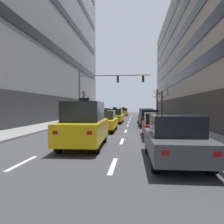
{
  "coord_description": "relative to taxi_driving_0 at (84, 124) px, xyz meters",
  "views": [
    {
      "loc": [
        2.29,
        -14.98,
        1.96
      ],
      "look_at": [
        -0.72,
        13.23,
        1.22
      ],
      "focal_mm": 34.37,
      "sensor_mm": 36.0,
      "label": 1
    }
  ],
  "objects": [
    {
      "name": "lane_stripe_l1_s5",
      "position": [
        -1.44,
        11.87,
        -1.09
      ],
      "size": [
        0.16,
        2.0,
        0.01
      ],
      "primitive_type": "cube",
      "color": "silver",
      "rests_on": "ground"
    },
    {
      "name": "lane_stripe_l2_s2",
      "position": [
        1.71,
        -3.13,
        -1.09
      ],
      "size": [
        0.16,
        2.0,
        0.01
      ],
      "primitive_type": "cube",
      "color": "silver",
      "rests_on": "ground"
    },
    {
      "name": "lane_stripe_l1_s2",
      "position": [
        -1.44,
        -3.13,
        -1.09
      ],
      "size": [
        0.16,
        2.0,
        0.01
      ],
      "primitive_type": "cube",
      "color": "silver",
      "rests_on": "ground"
    },
    {
      "name": "car_parked_0",
      "position": [
        3.82,
        -2.39,
        -0.28
      ],
      "size": [
        1.9,
        4.43,
        1.65
      ],
      "color": "black",
      "rests_on": "ground"
    },
    {
      "name": "car_parked_1",
      "position": [
        3.81,
        3.58,
        -0.32
      ],
      "size": [
        1.75,
        4.15,
        1.55
      ],
      "color": "black",
      "rests_on": "ground"
    },
    {
      "name": "car_parked_3",
      "position": [
        3.81,
        16.53,
        -0.24
      ],
      "size": [
        2.0,
        4.61,
        1.72
      ],
      "color": "black",
      "rests_on": "ground"
    },
    {
      "name": "lane_stripe_l2_s7",
      "position": [
        1.71,
        21.87,
        -1.09
      ],
      "size": [
        0.16,
        2.0,
        0.01
      ],
      "primitive_type": "cube",
      "color": "silver",
      "rests_on": "ground"
    },
    {
      "name": "lane_stripe_l1_s6",
      "position": [
        -1.44,
        16.87,
        -1.09
      ],
      "size": [
        0.16,
        2.0,
        0.01
      ],
      "primitive_type": "cube",
      "color": "silver",
      "rests_on": "ground"
    },
    {
      "name": "lane_stripe_l1_s7",
      "position": [
        -1.44,
        21.87,
        -1.09
      ],
      "size": [
        0.16,
        2.0,
        0.01
      ],
      "primitive_type": "cube",
      "color": "silver",
      "rests_on": "ground"
    },
    {
      "name": "lane_stripe_l2_s3",
      "position": [
        1.71,
        1.87,
        -1.09
      ],
      "size": [
        0.16,
        2.0,
        0.01
      ],
      "primitive_type": "cube",
      "color": "silver",
      "rests_on": "ground"
    },
    {
      "name": "lane_stripe_l1_s9",
      "position": [
        -1.44,
        31.87,
        -1.09
      ],
      "size": [
        0.16,
        2.0,
        0.01
      ],
      "primitive_type": "cube",
      "color": "silver",
      "rests_on": "ground"
    },
    {
      "name": "street_tree_1",
      "position": [
        6.14,
        26.2,
        1.56
      ],
      "size": [
        2.03,
        2.53,
        4.7
      ],
      "color": "#4C3823",
      "rests_on": "sidewalk_right"
    },
    {
      "name": "sidewalk_right",
      "position": [
        6.42,
        4.87,
        -1.02
      ],
      "size": [
        3.11,
        80.0,
        0.14
      ],
      "primitive_type": "cube",
      "color": "gray",
      "rests_on": "ground"
    },
    {
      "name": "car_driving_2",
      "position": [
        -3.14,
        31.63,
        -0.3
      ],
      "size": [
        1.97,
        4.34,
        1.6
      ],
      "color": "black",
      "rests_on": "ground"
    },
    {
      "name": "lane_stripe_l1_s3",
      "position": [
        -1.44,
        1.87,
        -1.09
      ],
      "size": [
        0.16,
        2.0,
        0.01
      ],
      "primitive_type": "cube",
      "color": "silver",
      "rests_on": "ground"
    },
    {
      "name": "car_parked_2",
      "position": [
        3.82,
        10.98,
        -0.28
      ],
      "size": [
        1.92,
        4.44,
        1.65
      ],
      "color": "black",
      "rests_on": "ground"
    },
    {
      "name": "car_driving_4",
      "position": [
        -2.92,
        12.01,
        -0.23
      ],
      "size": [
        2.1,
        4.71,
        1.74
      ],
      "color": "black",
      "rests_on": "ground"
    },
    {
      "name": "taxi_driving_0",
      "position": [
        0.0,
        0.0,
        0.0
      ],
      "size": [
        2.03,
        4.57,
        2.37
      ],
      "color": "black",
      "rests_on": "ground"
    },
    {
      "name": "taxi_driving_6",
      "position": [
        0.04,
        6.55,
        -0.28
      ],
      "size": [
        1.88,
        4.41,
        1.83
      ],
      "color": "black",
      "rests_on": "ground"
    },
    {
      "name": "traffic_signal_0",
      "position": [
        -1.71,
        18.07,
        3.67
      ],
      "size": [
        9.52,
        0.35,
        6.58
      ],
      "color": "#4C4C51",
      "rests_on": "sidewalk_left"
    },
    {
      "name": "taxi_driving_1",
      "position": [
        -3.11,
        20.97,
        -0.26
      ],
      "size": [
        2.08,
        4.56,
        1.86
      ],
      "color": "black",
      "rests_on": "ground"
    },
    {
      "name": "lane_stripe_l1_s4",
      "position": [
        -1.44,
        6.87,
        -1.09
      ],
      "size": [
        0.16,
        2.0,
        0.01
      ],
      "primitive_type": "cube",
      "color": "silver",
      "rests_on": "ground"
    },
    {
      "name": "street_tree_2",
      "position": [
        -5.84,
        24.06,
        1.31
      ],
      "size": [
        2.37,
        2.37,
        4.54
      ],
      "color": "#4C3823",
      "rests_on": "sidewalk_left"
    },
    {
      "name": "lane_stripe_l2_s9",
      "position": [
        1.71,
        31.87,
        -1.09
      ],
      "size": [
        0.16,
        2.0,
        0.01
      ],
      "primitive_type": "cube",
      "color": "silver",
      "rests_on": "ground"
    },
    {
      "name": "lane_stripe_l2_s4",
      "position": [
        1.71,
        6.87,
        -1.09
      ],
      "size": [
        0.16,
        2.0,
        0.01
      ],
      "primitive_type": "cube",
      "color": "silver",
      "rests_on": "ground"
    },
    {
      "name": "taxi_driving_3",
      "position": [
        0.07,
        34.58,
        -0.28
      ],
      "size": [
        1.88,
        4.41,
        1.83
      ],
      "color": "black",
      "rests_on": "ground"
    },
    {
      "name": "lane_stripe_l2_s8",
      "position": [
        1.71,
        26.87,
        -1.09
      ],
      "size": [
        0.16,
        2.0,
        0.01
      ],
      "primitive_type": "cube",
      "color": "silver",
      "rests_on": "ground"
    },
    {
      "name": "lane_stripe_l1_s10",
      "position": [
        -1.44,
        36.87,
        -1.09
      ],
      "size": [
        0.16,
        2.0,
        0.01
      ],
      "primitive_type": "cube",
      "color": "silver",
      "rests_on": "ground"
    },
    {
      "name": "street_tree_0",
      "position": [
        6.14,
        19.79,
        1.25
      ],
      "size": [
        2.16,
        2.06,
        4.89
      ],
      "color": "#4C3823",
      "rests_on": "sidewalk_right"
    },
    {
      "name": "lane_stripe_l2_s10",
      "position": [
        1.71,
        36.87,
        -1.09
      ],
      "size": [
        0.16,
        2.0,
        0.01
      ],
      "primitive_type": "cube",
      "color": "silver",
      "rests_on": "ground"
    },
    {
      "name": "sidewalk_left",
      "position": [
        -6.15,
        4.87,
        -1.02
      ],
      "size": [
        3.11,
        80.0,
        0.14
      ],
      "primitive_type": "cube",
      "color": "gray",
      "rests_on": "ground"
    },
    {
      "name": "taxi_driving_5",
      "position": [
        0.1,
        14.83,
        -0.26
      ],
      "size": [
        1.95,
        4.51,
        1.86
      ],
      "color": "black",
      "rests_on": "ground"
    },
    {
      "name": "ground_plane",
      "position": [
        0.14,
        4.87,
        -1.09
      ],
      "size": [
        120.0,
        120.0,
        0.0
      ],
      "primitive_type": "plane",
      "color": "#424247"
    },
    {
      "name": "lane_stripe_l2_s5",
      "position": [
        1.71,
        11.87,
        -1.09
      ],
      "size": [
        0.16,
        2.0,
        0.01
      ],
      "primitive_type": "cube",
      "color": "silver",
      "rests_on": "ground"
    },
    {
      "name": "lane_stripe_l1_s8",
      "position": [
        -1.44,
        26.87,
        -1.09
      ],
      "size": [
        0.16,
        2.0,
        0.01
      ],
      "primitive_type": "cube",
      "color": "silver",
      "rests_on": "ground"
    },
    {
      "name": "lane_stripe_l2_s6",
      "position": [
        1.71,
        16.87,
        -1.09
      ],
      "size": [
        0.16,
        2.0,
        0.01
      ],
      "primitive_type": "cube",
      "color": "silver",
      "rests_on": "ground"
    }
  ]
}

